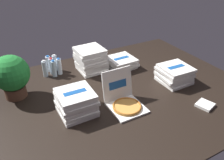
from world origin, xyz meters
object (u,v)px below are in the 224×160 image
(water_bottle_2, at_px, (55,63))
(open_pizza_box, at_px, (124,101))
(potted_plant, at_px, (11,75))
(napkin_pile, at_px, (205,105))
(pizza_stack_center_far, at_px, (76,102))
(pizza_stack_right_near, at_px, (91,59))
(pizza_stack_left_far, at_px, (174,74))
(water_bottle_3, at_px, (54,69))
(water_bottle_5, at_px, (45,69))
(pizza_stack_left_near, at_px, (121,62))
(water_bottle_0, at_px, (52,66))
(water_bottle_1, at_px, (49,64))
(water_bottle_4, at_px, (59,66))

(water_bottle_2, bearing_deg, open_pizza_box, -70.68)
(potted_plant, bearing_deg, napkin_pile, -33.85)
(pizza_stack_center_far, distance_m, pizza_stack_right_near, 0.95)
(pizza_stack_center_far, bearing_deg, pizza_stack_left_far, -0.50)
(open_pizza_box, bearing_deg, water_bottle_3, 115.14)
(water_bottle_3, bearing_deg, water_bottle_5, 150.73)
(pizza_stack_right_near, distance_m, water_bottle_5, 0.63)
(open_pizza_box, xyz_separation_m, pizza_stack_left_near, (0.45, 0.82, 0.00))
(pizza_stack_right_near, bearing_deg, pizza_stack_left_near, -17.01)
(pizza_stack_right_near, xyz_separation_m, water_bottle_3, (-0.51, 0.07, -0.05))
(pizza_stack_left_far, relative_size, potted_plant, 0.78)
(pizza_stack_center_far, relative_size, pizza_stack_left_near, 0.96)
(water_bottle_0, height_order, water_bottle_5, same)
(pizza_stack_right_near, xyz_separation_m, napkin_pile, (0.75, -1.37, -0.15))
(pizza_stack_right_near, distance_m, pizza_stack_left_near, 0.45)
(pizza_stack_left_near, bearing_deg, water_bottle_1, 158.44)
(pizza_stack_left_far, bearing_deg, pizza_stack_center_far, 179.50)
(pizza_stack_left_near, xyz_separation_m, water_bottle_3, (-0.92, 0.20, 0.04))
(pizza_stack_right_near, bearing_deg, open_pizza_box, -91.71)
(water_bottle_1, bearing_deg, pizza_stack_left_near, -21.56)
(pizza_stack_right_near, height_order, water_bottle_0, pizza_stack_right_near)
(pizza_stack_right_near, bearing_deg, water_bottle_0, 163.08)
(pizza_stack_center_far, xyz_separation_m, pizza_stack_left_near, (0.94, 0.66, -0.05))
(pizza_stack_right_near, distance_m, napkin_pile, 1.57)
(open_pizza_box, xyz_separation_m, water_bottle_4, (-0.39, 1.05, 0.04))
(open_pizza_box, relative_size, pizza_stack_left_near, 1.06)
(pizza_stack_center_far, xyz_separation_m, water_bottle_2, (0.08, 1.03, -0.01))
(pizza_stack_left_far, xyz_separation_m, pizza_stack_right_near, (-0.80, 0.80, 0.05))
(pizza_stack_left_far, height_order, water_bottle_4, water_bottle_4)
(pizza_stack_left_far, xyz_separation_m, water_bottle_4, (-1.23, 0.90, 0.00))
(water_bottle_0, bearing_deg, pizza_stack_left_far, -36.08)
(pizza_stack_left_far, xyz_separation_m, water_bottle_3, (-1.31, 0.87, 0.00))
(water_bottle_0, relative_size, water_bottle_1, 1.00)
(water_bottle_3, relative_size, water_bottle_4, 1.00)
(water_bottle_0, xyz_separation_m, water_bottle_4, (0.09, -0.06, 0.00))
(water_bottle_2, bearing_deg, pizza_stack_left_near, -22.88)
(water_bottle_0, relative_size, napkin_pile, 1.42)
(water_bottle_0, distance_m, water_bottle_5, 0.10)
(pizza_stack_center_far, height_order, pizza_stack_right_near, pizza_stack_right_near)
(water_bottle_2, bearing_deg, water_bottle_3, -111.24)
(potted_plant, bearing_deg, pizza_stack_left_far, -18.86)
(pizza_stack_left_far, relative_size, water_bottle_5, 1.70)
(water_bottle_4, bearing_deg, pizza_stack_center_far, -96.37)
(open_pizza_box, relative_size, potted_plant, 0.84)
(pizza_stack_left_far, distance_m, water_bottle_4, 1.52)
(napkin_pile, bearing_deg, open_pizza_box, 151.21)
(water_bottle_0, distance_m, water_bottle_1, 0.09)
(pizza_stack_center_far, distance_m, water_bottle_4, 0.90)
(open_pizza_box, distance_m, napkin_pile, 0.89)
(pizza_stack_left_near, distance_m, potted_plant, 1.47)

